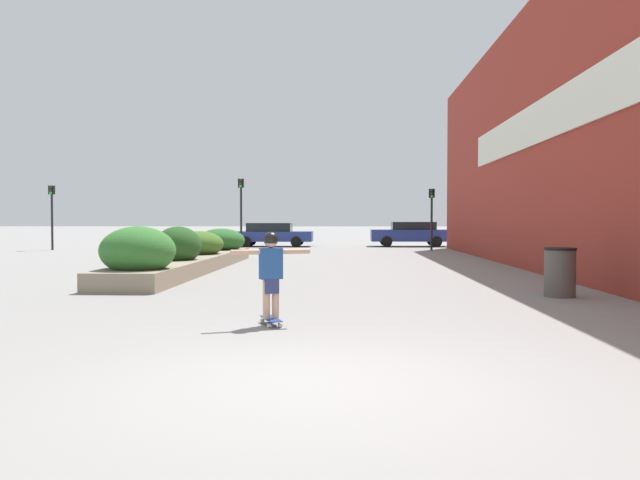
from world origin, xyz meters
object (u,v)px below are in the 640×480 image
traffic_light_far_left (52,206)px  traffic_light_left (241,202)px  car_center_left (272,234)px  traffic_light_right (432,208)px  car_leftmost (411,233)px  skateboard (271,320)px  trash_bin (560,272)px  skateboarder (271,266)px

traffic_light_far_left → traffic_light_left: bearing=0.8°
car_center_left → traffic_light_right: bearing=62.7°
car_center_left → traffic_light_far_left: 11.92m
car_leftmost → car_center_left: (-8.11, -0.39, -0.04)m
skateboard → car_center_left: bearing=76.2°
car_center_left → traffic_light_left: (-1.02, -4.67, 1.74)m
traffic_light_left → car_leftmost: bearing=29.0°
trash_bin → traffic_light_right: size_ratio=0.31×
traffic_light_left → traffic_light_right: (9.68, 0.20, -0.32)m
car_leftmost → skateboarder: bearing=170.1°
car_center_left → traffic_light_right: 9.85m
skateboard → traffic_light_left: bearing=80.1°
skateboarder → skateboard: bearing=-124.7°
trash_bin → car_leftmost: 23.99m
skateboard → skateboarder: bearing=55.3°
car_leftmost → traffic_light_left: bearing=119.0°
car_center_left → traffic_light_left: size_ratio=1.27×
traffic_light_left → traffic_light_right: bearing=1.2°
trash_bin → car_leftmost: bearing=91.3°
car_leftmost → traffic_light_right: traffic_light_right is taller
traffic_light_left → car_center_left: bearing=77.7°
skateboarder → traffic_light_far_left: traffic_light_far_left is taller
skateboarder → trash_bin: size_ratio=1.28×
trash_bin → traffic_light_far_left: 27.09m
skateboard → car_leftmost: car_leftmost is taller
traffic_light_right → traffic_light_far_left: (-19.46, -0.33, 0.12)m
skateboard → car_leftmost: (4.83, 27.60, 0.69)m
car_center_left → traffic_light_right: traffic_light_right is taller
traffic_light_left → traffic_light_far_left: size_ratio=1.10×
traffic_light_right → traffic_light_far_left: size_ratio=0.94×
traffic_light_far_left → skateboarder: bearing=-57.9°
trash_bin → car_leftmost: car_leftmost is taller
traffic_light_far_left → traffic_light_right: bearing=1.0°
skateboard → traffic_light_right: size_ratio=0.21×
car_center_left → traffic_light_left: 5.09m
car_leftmost → car_center_left: size_ratio=0.99×
trash_bin → car_center_left: size_ratio=0.21×
skateboarder → trash_bin: skateboarder is taller
trash_bin → car_center_left: (-8.64, 23.60, 0.24)m
skateboard → traffic_light_left: traffic_light_left is taller
skateboard → trash_bin: 6.48m
car_leftmost → traffic_light_right: size_ratio=1.46×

